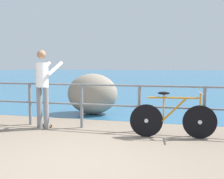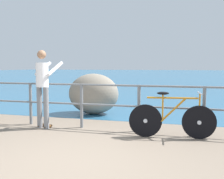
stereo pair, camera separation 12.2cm
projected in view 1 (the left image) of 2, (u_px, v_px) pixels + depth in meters
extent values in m
cube|color=#756656|center=(164.00, 83.00, 23.21)|extent=(120.00, 120.00, 0.10)
cube|color=#285B7F|center=(174.00, 74.00, 50.25)|extent=(120.00, 90.00, 0.01)
cylinder|color=slate|center=(30.00, 104.00, 6.50)|extent=(0.07, 0.07, 1.02)
cylinder|color=slate|center=(82.00, 106.00, 6.16)|extent=(0.07, 0.07, 1.02)
cylinder|color=slate|center=(139.00, 108.00, 5.81)|extent=(0.07, 0.07, 1.02)
cylinder|color=slate|center=(204.00, 111.00, 5.47)|extent=(0.07, 0.07, 1.02)
cylinder|color=slate|center=(110.00, 85.00, 5.94)|extent=(9.37, 0.04, 0.04)
cylinder|color=slate|center=(110.00, 105.00, 5.98)|extent=(9.37, 0.04, 0.04)
cylinder|color=black|center=(146.00, 121.00, 5.38)|extent=(0.66, 0.12, 0.66)
cylinder|color=#B7BCC6|center=(146.00, 121.00, 5.38)|extent=(0.09, 0.07, 0.08)
cylinder|color=black|center=(200.00, 122.00, 5.24)|extent=(0.66, 0.12, 0.66)
cylinder|color=#B7BCC6|center=(200.00, 122.00, 5.24)|extent=(0.09, 0.07, 0.08)
cylinder|color=#B27219|center=(173.00, 98.00, 5.27)|extent=(0.98, 0.16, 0.04)
cylinder|color=#B27219|center=(174.00, 110.00, 5.28)|extent=(0.50, 0.10, 0.50)
cylinder|color=#B27219|center=(164.00, 108.00, 5.31)|extent=(0.03, 0.03, 0.53)
ellipsoid|color=black|center=(164.00, 93.00, 5.28)|extent=(0.25, 0.13, 0.06)
cylinder|color=#B27219|center=(200.00, 108.00, 5.21)|extent=(0.03, 0.03, 0.57)
cylinder|color=#B7BCC6|center=(201.00, 93.00, 5.19)|extent=(0.09, 0.48, 0.03)
cylinder|color=slate|center=(39.00, 108.00, 6.13)|extent=(0.12, 0.12, 0.95)
ellipsoid|color=#513319|center=(42.00, 126.00, 6.22)|extent=(0.15, 0.28, 0.08)
cylinder|color=slate|center=(46.00, 108.00, 6.04)|extent=(0.12, 0.12, 0.95)
ellipsoid|color=#513319|center=(48.00, 127.00, 6.13)|extent=(0.15, 0.28, 0.08)
cylinder|color=white|center=(42.00, 75.00, 6.02)|extent=(0.28, 0.28, 0.55)
sphere|color=#9E7051|center=(41.00, 55.00, 5.98)|extent=(0.20, 0.20, 0.20)
cylinder|color=white|center=(43.00, 69.00, 6.30)|extent=(0.19, 0.52, 0.34)
cylinder|color=white|center=(55.00, 69.00, 6.13)|extent=(0.19, 0.52, 0.34)
ellipsoid|color=gray|center=(92.00, 94.00, 7.94)|extent=(1.51, 1.11, 1.20)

